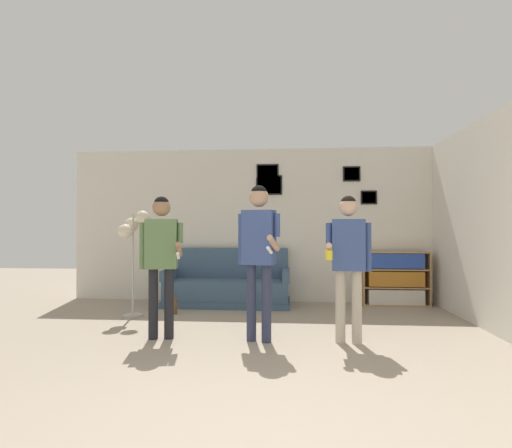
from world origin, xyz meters
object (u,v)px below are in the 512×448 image
(person_player_foreground_left, at_px, (161,251))
(bottle_on_floor, at_px, (175,306))
(bookshelf, at_px, (395,278))
(person_player_foreground_center, at_px, (259,244))
(person_watcher_holding_cup, at_px, (348,253))
(floor_lamp, at_px, (133,233))
(couch, at_px, (228,287))

(person_player_foreground_left, height_order, bottle_on_floor, person_player_foreground_left)
(bookshelf, height_order, person_player_foreground_center, person_player_foreground_center)
(person_player_foreground_center, distance_m, person_watcher_holding_cup, 1.01)
(floor_lamp, height_order, person_player_foreground_left, person_player_foreground_left)
(person_player_foreground_center, relative_size, person_watcher_holding_cup, 1.07)
(couch, bearing_deg, floor_lamp, -140.68)
(person_player_foreground_center, height_order, bottle_on_floor, person_player_foreground_center)
(floor_lamp, bearing_deg, bottle_on_floor, 21.93)
(bookshelf, xyz_separation_m, bottle_on_floor, (-3.48, -0.98, -0.34))
(couch, bearing_deg, bookshelf, 3.89)
(person_player_foreground_left, distance_m, person_watcher_holding_cup, 2.15)
(couch, height_order, floor_lamp, floor_lamp)
(person_player_foreground_center, bearing_deg, floor_lamp, 149.53)
(person_player_foreground_left, relative_size, person_player_foreground_center, 0.93)
(couch, height_order, person_player_foreground_left, person_player_foreground_left)
(person_player_foreground_center, bearing_deg, bookshelf, 47.87)
(bottle_on_floor, bearing_deg, bookshelf, 15.73)
(bookshelf, xyz_separation_m, person_player_foreground_center, (-2.12, -2.34, 0.66))
(floor_lamp, bearing_deg, bookshelf, 16.62)
(person_player_foreground_left, distance_m, person_player_foreground_center, 1.15)
(person_player_foreground_left, bearing_deg, person_watcher_holding_cup, -0.15)
(person_player_foreground_left, xyz_separation_m, person_watcher_holding_cup, (2.15, -0.01, -0.00))
(person_player_foreground_left, relative_size, person_watcher_holding_cup, 1.00)
(bottle_on_floor, bearing_deg, floor_lamp, -158.07)
(couch, distance_m, person_watcher_holding_cup, 2.81)
(person_player_foreground_center, xyz_separation_m, person_watcher_holding_cup, (1.01, 0.02, -0.09))
(floor_lamp, bearing_deg, person_player_foreground_center, -30.47)
(bookshelf, relative_size, person_player_foreground_left, 0.66)
(bookshelf, xyz_separation_m, person_watcher_holding_cup, (-1.11, -2.32, 0.56))
(bookshelf, relative_size, bottle_on_floor, 3.78)
(bookshelf, relative_size, person_player_foreground_center, 0.62)
(person_player_foreground_left, bearing_deg, bookshelf, 35.43)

